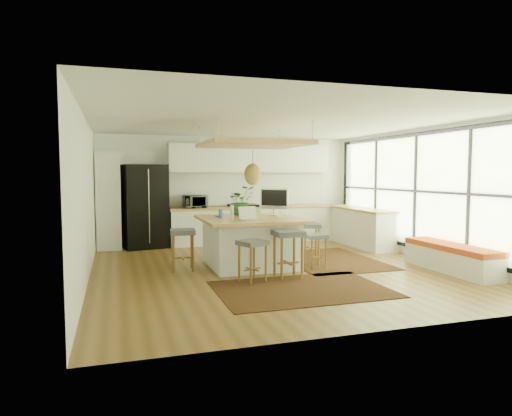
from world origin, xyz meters
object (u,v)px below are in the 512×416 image
object	(u,v)px
island	(250,242)
microwave	(195,200)
monitor	(274,203)
stool_left_side	(183,251)
stool_right_front	(315,249)
stool_near_left	(252,260)
stool_right_back	(309,241)
fridge	(145,209)
laptop	(250,213)
stool_near_right	(288,257)
island_plant	(241,204)

from	to	relation	value
island	microwave	distance (m)	2.94
monitor	stool_left_side	bearing A→B (deg)	-133.56
stool_right_front	stool_left_side	bearing A→B (deg)	167.86
stool_left_side	stool_near_left	bearing A→B (deg)	-52.29
stool_right_back	stool_left_side	bearing A→B (deg)	-172.01
fridge	microwave	bearing A→B (deg)	-10.07
stool_near_left	microwave	size ratio (longest dim) A/B	1.21
island	stool_right_back	xyz separation A→B (m)	(1.39, 0.36, -0.11)
stool_right_front	laptop	size ratio (longest dim) A/B	1.71
stool_near_right	monitor	xyz separation A→B (m)	(0.24, 1.37, 0.83)
fridge	stool_near_left	distance (m)	4.33
island	microwave	xyz separation A→B (m)	(-0.58, 2.80, 0.65)
stool_near_right	stool_right_back	size ratio (longest dim) A/B	1.10
island	monitor	distance (m)	0.96
stool_near_left	island_plant	size ratio (longest dim) A/B	1.16
island	microwave	world-z (taller)	microwave
stool_right_back	stool_left_side	size ratio (longest dim) A/B	0.97
stool_left_side	monitor	size ratio (longest dim) A/B	1.29
microwave	island_plant	xyz separation A→B (m)	(0.54, -2.27, 0.04)
stool_near_right	stool_right_back	bearing A→B (deg)	54.41
island	stool_near_right	world-z (taller)	island
stool_right_front	laptop	xyz separation A→B (m)	(-1.24, 0.08, 0.70)
laptop	island_plant	size ratio (longest dim) A/B	0.63
stool_near_left	island_plant	distance (m)	1.98
laptop	stool_left_side	bearing A→B (deg)	148.60
island	stool_left_side	distance (m)	1.30
stool_near_right	island_plant	size ratio (longest dim) A/B	1.37
microwave	island_plant	size ratio (longest dim) A/B	0.96
stool_left_side	laptop	xyz separation A→B (m)	(1.16, -0.44, 0.70)
monitor	island_plant	size ratio (longest dim) A/B	0.99
stool_right_back	microwave	world-z (taller)	microwave
stool_near_right	microwave	bearing A→B (deg)	103.12
fridge	island_plant	bearing A→B (deg)	-62.96
fridge	stool_right_front	size ratio (longest dim) A/B	3.12
island	microwave	size ratio (longest dim) A/B	3.27
stool_near_left	stool_near_right	xyz separation A→B (m)	(0.67, 0.13, 0.00)
stool_near_left	monitor	bearing A→B (deg)	58.78
stool_near_right	laptop	bearing A→B (deg)	125.39
island	laptop	world-z (taller)	laptop
island	stool_near_left	size ratio (longest dim) A/B	2.71
stool_near_left	monitor	xyz separation A→B (m)	(0.91, 1.50, 0.83)
stool_near_left	island_plant	xyz separation A→B (m)	(0.30, 1.78, 0.80)
monitor	microwave	bearing A→B (deg)	152.44
island	island_plant	xyz separation A→B (m)	(-0.04, 0.53, 0.69)
stool_right_back	microwave	distance (m)	3.23
microwave	stool_near_left	bearing A→B (deg)	-88.96
fridge	island_plant	xyz separation A→B (m)	(1.75, -2.26, 0.23)
stool_right_front	monitor	bearing A→B (deg)	124.26
island	fridge	bearing A→B (deg)	122.63
stool_right_back	laptop	bearing A→B (deg)	-151.88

